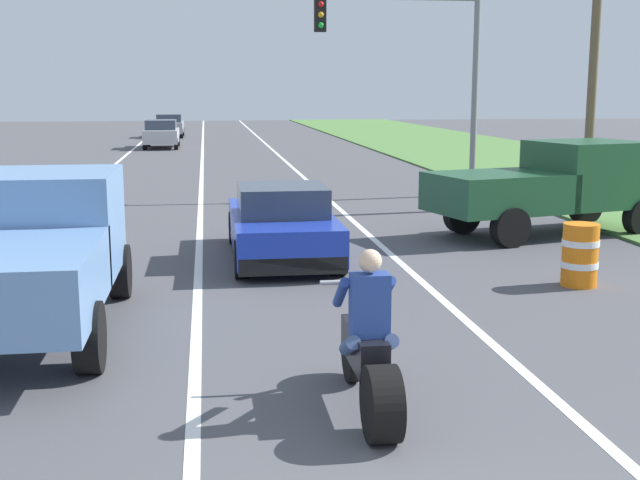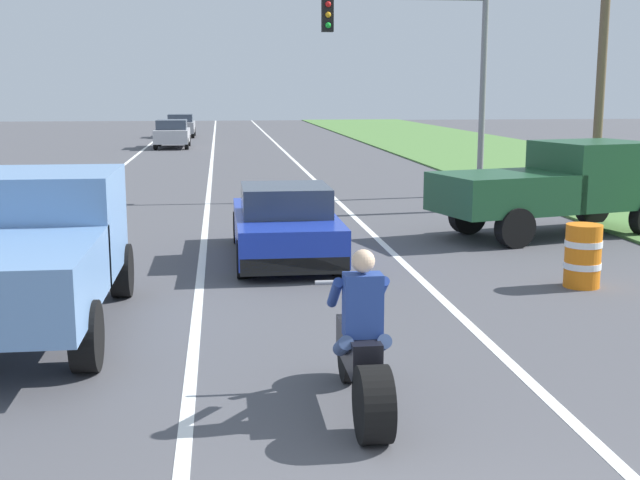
{
  "view_description": "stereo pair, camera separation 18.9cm",
  "coord_description": "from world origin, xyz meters",
  "px_view_note": "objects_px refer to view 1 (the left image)",
  "views": [
    {
      "loc": [
        -1.62,
        -3.97,
        3.07
      ],
      "look_at": [
        -0.07,
        7.17,
        1.0
      ],
      "focal_mm": 45.98,
      "sensor_mm": 36.0,
      "label": 1
    },
    {
      "loc": [
        -1.43,
        -4.0,
        3.07
      ],
      "look_at": [
        -0.07,
        7.17,
        1.0
      ],
      "focal_mm": 45.98,
      "sensor_mm": 36.0,
      "label": 2
    }
  ],
  "objects_px": {
    "motorcycle_with_rider": "(369,356)",
    "pickup_truck_right_shoulder_dark_green": "(550,183)",
    "sports_car_blue": "(282,225)",
    "traffic_light_mast_near": "(423,56)",
    "distant_car_far_ahead": "(161,134)",
    "pickup_truck_left_lane_light_blue": "(33,248)",
    "distant_car_further_ahead": "(170,125)",
    "construction_barrel_nearest": "(580,255)"
  },
  "relations": [
    {
      "from": "motorcycle_with_rider",
      "to": "distant_car_further_ahead",
      "type": "bearing_deg",
      "value": 94.57
    },
    {
      "from": "traffic_light_mast_near",
      "to": "distant_car_far_ahead",
      "type": "distance_m",
      "value": 23.32
    },
    {
      "from": "pickup_truck_left_lane_light_blue",
      "to": "construction_barrel_nearest",
      "type": "xyz_separation_m",
      "value": [
        8.0,
        1.48,
        -0.6
      ]
    },
    {
      "from": "sports_car_blue",
      "to": "pickup_truck_right_shoulder_dark_green",
      "type": "relative_size",
      "value": 0.84
    },
    {
      "from": "motorcycle_with_rider",
      "to": "pickup_truck_right_shoulder_dark_green",
      "type": "xyz_separation_m",
      "value": [
        5.77,
        9.23,
        0.51
      ]
    },
    {
      "from": "pickup_truck_left_lane_light_blue",
      "to": "distant_car_far_ahead",
      "type": "height_order",
      "value": "pickup_truck_left_lane_light_blue"
    },
    {
      "from": "traffic_light_mast_near",
      "to": "distant_car_far_ahead",
      "type": "bearing_deg",
      "value": 111.62
    },
    {
      "from": "pickup_truck_left_lane_light_blue",
      "to": "distant_car_far_ahead",
      "type": "bearing_deg",
      "value": 90.24
    },
    {
      "from": "traffic_light_mast_near",
      "to": "sports_car_blue",
      "type": "bearing_deg",
      "value": -119.93
    },
    {
      "from": "pickup_truck_left_lane_light_blue",
      "to": "distant_car_further_ahead",
      "type": "relative_size",
      "value": 1.2
    },
    {
      "from": "distant_car_far_ahead",
      "to": "pickup_truck_right_shoulder_dark_green",
      "type": "bearing_deg",
      "value": -71.19
    },
    {
      "from": "distant_car_further_ahead",
      "to": "pickup_truck_left_lane_light_blue",
      "type": "bearing_deg",
      "value": -89.81
    },
    {
      "from": "traffic_light_mast_near",
      "to": "distant_car_further_ahead",
      "type": "height_order",
      "value": "traffic_light_mast_near"
    },
    {
      "from": "sports_car_blue",
      "to": "pickup_truck_right_shoulder_dark_green",
      "type": "distance_m",
      "value": 6.18
    },
    {
      "from": "traffic_light_mast_near",
      "to": "distant_car_far_ahead",
      "type": "height_order",
      "value": "traffic_light_mast_near"
    },
    {
      "from": "distant_car_far_ahead",
      "to": "construction_barrel_nearest",
      "type": "bearing_deg",
      "value": -75.99
    },
    {
      "from": "sports_car_blue",
      "to": "pickup_truck_right_shoulder_dark_green",
      "type": "height_order",
      "value": "pickup_truck_right_shoulder_dark_green"
    },
    {
      "from": "motorcycle_with_rider",
      "to": "construction_barrel_nearest",
      "type": "distance_m",
      "value": 6.4
    },
    {
      "from": "pickup_truck_right_shoulder_dark_green",
      "to": "distant_car_far_ahead",
      "type": "relative_size",
      "value": 1.29
    },
    {
      "from": "sports_car_blue",
      "to": "pickup_truck_left_lane_light_blue",
      "type": "xyz_separation_m",
      "value": [
        -3.53,
        -4.27,
        0.48
      ]
    },
    {
      "from": "motorcycle_with_rider",
      "to": "pickup_truck_right_shoulder_dark_green",
      "type": "height_order",
      "value": "pickup_truck_right_shoulder_dark_green"
    },
    {
      "from": "sports_car_blue",
      "to": "pickup_truck_right_shoulder_dark_green",
      "type": "bearing_deg",
      "value": 16.36
    },
    {
      "from": "sports_car_blue",
      "to": "motorcycle_with_rider",
      "type": "bearing_deg",
      "value": -88.94
    },
    {
      "from": "sports_car_blue",
      "to": "traffic_light_mast_near",
      "type": "height_order",
      "value": "traffic_light_mast_near"
    },
    {
      "from": "motorcycle_with_rider",
      "to": "distant_car_further_ahead",
      "type": "xyz_separation_m",
      "value": [
        -3.81,
        47.66,
        0.18
      ]
    },
    {
      "from": "pickup_truck_left_lane_light_blue",
      "to": "pickup_truck_right_shoulder_dark_green",
      "type": "height_order",
      "value": "same"
    },
    {
      "from": "construction_barrel_nearest",
      "to": "distant_car_further_ahead",
      "type": "distance_m",
      "value": 43.72
    },
    {
      "from": "sports_car_blue",
      "to": "traffic_light_mast_near",
      "type": "distance_m",
      "value": 10.27
    },
    {
      "from": "pickup_truck_left_lane_light_blue",
      "to": "distant_car_further_ahead",
      "type": "height_order",
      "value": "pickup_truck_left_lane_light_blue"
    },
    {
      "from": "pickup_truck_left_lane_light_blue",
      "to": "motorcycle_with_rider",
      "type": "bearing_deg",
      "value": -41.32
    },
    {
      "from": "motorcycle_with_rider",
      "to": "traffic_light_mast_near",
      "type": "bearing_deg",
      "value": 73.54
    },
    {
      "from": "motorcycle_with_rider",
      "to": "pickup_truck_left_lane_light_blue",
      "type": "distance_m",
      "value": 4.91
    },
    {
      "from": "construction_barrel_nearest",
      "to": "distant_car_far_ahead",
      "type": "relative_size",
      "value": 0.25
    },
    {
      "from": "pickup_truck_left_lane_light_blue",
      "to": "distant_car_far_ahead",
      "type": "distance_m",
      "value": 34.14
    },
    {
      "from": "pickup_truck_right_shoulder_dark_green",
      "to": "traffic_light_mast_near",
      "type": "xyz_separation_m",
      "value": [
        -1.07,
        6.66,
        2.92
      ]
    },
    {
      "from": "motorcycle_with_rider",
      "to": "distant_car_further_ahead",
      "type": "relative_size",
      "value": 0.55
    },
    {
      "from": "distant_car_far_ahead",
      "to": "sports_car_blue",
      "type": "bearing_deg",
      "value": -82.99
    },
    {
      "from": "pickup_truck_left_lane_light_blue",
      "to": "traffic_light_mast_near",
      "type": "relative_size",
      "value": 0.8
    },
    {
      "from": "sports_car_blue",
      "to": "pickup_truck_left_lane_light_blue",
      "type": "distance_m",
      "value": 5.56
    },
    {
      "from": "motorcycle_with_rider",
      "to": "distant_car_further_ahead",
      "type": "distance_m",
      "value": 47.81
    },
    {
      "from": "construction_barrel_nearest",
      "to": "distant_car_further_ahead",
      "type": "relative_size",
      "value": 0.25
    },
    {
      "from": "pickup_truck_left_lane_light_blue",
      "to": "traffic_light_mast_near",
      "type": "distance_m",
      "value": 15.46
    }
  ]
}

